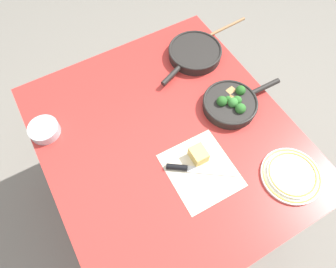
{
  "coord_description": "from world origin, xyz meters",
  "views": [
    {
      "loc": [
        -0.53,
        0.3,
        1.86
      ],
      "look_at": [
        0.0,
        0.0,
        0.76
      ],
      "focal_mm": 32.0,
      "sensor_mm": 36.0,
      "label": 1
    }
  ],
  "objects_px": {
    "skillet_eggs": "(195,53)",
    "wooden_spoon": "(207,36)",
    "prep_bowl_steel": "(44,130)",
    "grater_knife": "(191,169)",
    "cheese_block": "(198,155)",
    "skillet_broccoli": "(231,103)",
    "dinner_plate_stack": "(292,175)"
  },
  "relations": [
    {
      "from": "cheese_block",
      "to": "prep_bowl_steel",
      "type": "bearing_deg",
      "value": 49.81
    },
    {
      "from": "skillet_broccoli",
      "to": "wooden_spoon",
      "type": "xyz_separation_m",
      "value": [
        0.42,
        -0.15,
        -0.02
      ]
    },
    {
      "from": "prep_bowl_steel",
      "to": "grater_knife",
      "type": "bearing_deg",
      "value": -135.36
    },
    {
      "from": "skillet_broccoli",
      "to": "prep_bowl_steel",
      "type": "bearing_deg",
      "value": 160.91
    },
    {
      "from": "skillet_broccoli",
      "to": "grater_knife",
      "type": "height_order",
      "value": "skillet_broccoli"
    },
    {
      "from": "grater_knife",
      "to": "cheese_block",
      "type": "bearing_deg",
      "value": 64.58
    },
    {
      "from": "skillet_broccoli",
      "to": "wooden_spoon",
      "type": "relative_size",
      "value": 0.96
    },
    {
      "from": "grater_knife",
      "to": "cheese_block",
      "type": "relative_size",
      "value": 3.4
    },
    {
      "from": "wooden_spoon",
      "to": "cheese_block",
      "type": "distance_m",
      "value": 0.69
    },
    {
      "from": "grater_knife",
      "to": "wooden_spoon",
      "type": "bearing_deg",
      "value": 86.8
    },
    {
      "from": "wooden_spoon",
      "to": "cheese_block",
      "type": "xyz_separation_m",
      "value": [
        -0.56,
        0.41,
        0.02
      ]
    },
    {
      "from": "skillet_broccoli",
      "to": "grater_knife",
      "type": "relative_size",
      "value": 1.61
    },
    {
      "from": "wooden_spoon",
      "to": "cheese_block",
      "type": "relative_size",
      "value": 5.67
    },
    {
      "from": "skillet_broccoli",
      "to": "prep_bowl_steel",
      "type": "height_order",
      "value": "skillet_broccoli"
    },
    {
      "from": "dinner_plate_stack",
      "to": "prep_bowl_steel",
      "type": "height_order",
      "value": "prep_bowl_steel"
    },
    {
      "from": "dinner_plate_stack",
      "to": "skillet_eggs",
      "type": "bearing_deg",
      "value": -0.53
    },
    {
      "from": "cheese_block",
      "to": "skillet_broccoli",
      "type": "bearing_deg",
      "value": -61.61
    },
    {
      "from": "grater_knife",
      "to": "prep_bowl_steel",
      "type": "xyz_separation_m",
      "value": [
        0.46,
        0.45,
        0.01
      ]
    },
    {
      "from": "skillet_broccoli",
      "to": "skillet_eggs",
      "type": "xyz_separation_m",
      "value": [
        0.34,
        -0.02,
        -0.0
      ]
    },
    {
      "from": "skillet_eggs",
      "to": "wooden_spoon",
      "type": "bearing_deg",
      "value": -171.18
    },
    {
      "from": "wooden_spoon",
      "to": "dinner_plate_stack",
      "type": "xyz_separation_m",
      "value": [
        -0.81,
        0.14,
        0.01
      ]
    },
    {
      "from": "skillet_broccoli",
      "to": "skillet_eggs",
      "type": "height_order",
      "value": "skillet_broccoli"
    },
    {
      "from": "skillet_broccoli",
      "to": "cheese_block",
      "type": "bearing_deg",
      "value": -150.38
    },
    {
      "from": "skillet_eggs",
      "to": "grater_knife",
      "type": "height_order",
      "value": "skillet_eggs"
    },
    {
      "from": "grater_knife",
      "to": "dinner_plate_stack",
      "type": "relative_size",
      "value": 1.02
    },
    {
      "from": "grater_knife",
      "to": "skillet_eggs",
      "type": "bearing_deg",
      "value": 91.8
    },
    {
      "from": "skillet_eggs",
      "to": "cheese_block",
      "type": "distance_m",
      "value": 0.56
    },
    {
      "from": "prep_bowl_steel",
      "to": "skillet_eggs",
      "type": "bearing_deg",
      "value": -86.15
    },
    {
      "from": "skillet_eggs",
      "to": "prep_bowl_steel",
      "type": "height_order",
      "value": "skillet_eggs"
    },
    {
      "from": "grater_knife",
      "to": "cheese_block",
      "type": "height_order",
      "value": "cheese_block"
    },
    {
      "from": "wooden_spoon",
      "to": "dinner_plate_stack",
      "type": "bearing_deg",
      "value": 76.81
    },
    {
      "from": "skillet_eggs",
      "to": "wooden_spoon",
      "type": "height_order",
      "value": "skillet_eggs"
    }
  ]
}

